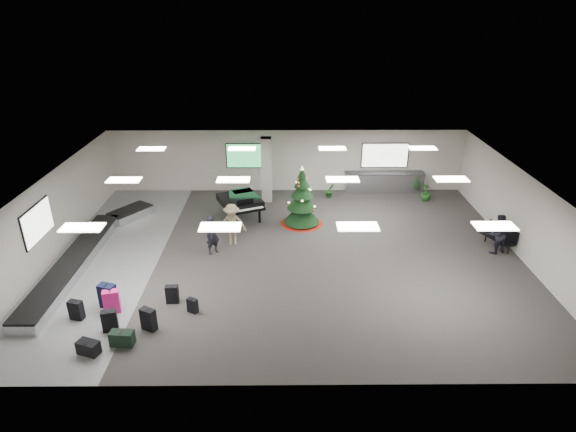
{
  "coord_description": "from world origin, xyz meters",
  "views": [
    {
      "loc": [
        -0.13,
        -16.59,
        9.19
      ],
      "look_at": [
        0.01,
        1.0,
        1.22
      ],
      "focal_mm": 30.0,
      "sensor_mm": 36.0,
      "label": 1
    }
  ],
  "objects_px": {
    "christmas_tree": "(302,204)",
    "grand_piano": "(240,201)",
    "bench": "(501,236)",
    "traveler_bench": "(498,234)",
    "service_counter": "(384,182)",
    "traveler_b": "(232,224)",
    "baggage_carousel": "(87,252)",
    "pink_suitcase": "(112,301)",
    "potted_plant_right": "(426,192)",
    "potted_plant_left": "(330,191)",
    "traveler_a": "(213,235)"
  },
  "relations": [
    {
      "from": "grand_piano",
      "to": "traveler_b",
      "type": "height_order",
      "value": "traveler_b"
    },
    {
      "from": "potted_plant_left",
      "to": "bench",
      "type": "bearing_deg",
      "value": -40.28
    },
    {
      "from": "service_counter",
      "to": "potted_plant_right",
      "type": "height_order",
      "value": "service_counter"
    },
    {
      "from": "traveler_a",
      "to": "bench",
      "type": "bearing_deg",
      "value": -37.43
    },
    {
      "from": "bench",
      "to": "potted_plant_right",
      "type": "distance_m",
      "value": 5.28
    },
    {
      "from": "bench",
      "to": "traveler_a",
      "type": "xyz_separation_m",
      "value": [
        -11.47,
        -0.36,
        0.28
      ]
    },
    {
      "from": "service_counter",
      "to": "traveler_b",
      "type": "bearing_deg",
      "value": -141.88
    },
    {
      "from": "grand_piano",
      "to": "bench",
      "type": "bearing_deg",
      "value": -38.41
    },
    {
      "from": "baggage_carousel",
      "to": "traveler_bench",
      "type": "distance_m",
      "value": 16.04
    },
    {
      "from": "service_counter",
      "to": "christmas_tree",
      "type": "bearing_deg",
      "value": -139.35
    },
    {
      "from": "potted_plant_left",
      "to": "baggage_carousel",
      "type": "bearing_deg",
      "value": -148.95
    },
    {
      "from": "pink_suitcase",
      "to": "potted_plant_right",
      "type": "distance_m",
      "value": 15.61
    },
    {
      "from": "christmas_tree",
      "to": "bench",
      "type": "xyz_separation_m",
      "value": [
        7.9,
        -2.36,
        -0.41
      ]
    },
    {
      "from": "service_counter",
      "to": "traveler_a",
      "type": "xyz_separation_m",
      "value": [
        -7.94,
        -6.47,
        0.25
      ]
    },
    {
      "from": "potted_plant_right",
      "to": "christmas_tree",
      "type": "bearing_deg",
      "value": -157.03
    },
    {
      "from": "baggage_carousel",
      "to": "traveler_bench",
      "type": "height_order",
      "value": "traveler_bench"
    },
    {
      "from": "bench",
      "to": "traveler_b",
      "type": "bearing_deg",
      "value": 153.15
    },
    {
      "from": "grand_piano",
      "to": "traveler_bench",
      "type": "distance_m",
      "value": 10.81
    },
    {
      "from": "pink_suitcase",
      "to": "grand_piano",
      "type": "relative_size",
      "value": 0.31
    },
    {
      "from": "bench",
      "to": "christmas_tree",
      "type": "bearing_deg",
      "value": 138.75
    },
    {
      "from": "baggage_carousel",
      "to": "potted_plant_right",
      "type": "xyz_separation_m",
      "value": [
        14.74,
        5.64,
        0.23
      ]
    },
    {
      "from": "service_counter",
      "to": "potted_plant_right",
      "type": "relative_size",
      "value": 4.62
    },
    {
      "from": "baggage_carousel",
      "to": "traveler_a",
      "type": "height_order",
      "value": "traveler_a"
    },
    {
      "from": "pink_suitcase",
      "to": "christmas_tree",
      "type": "height_order",
      "value": "christmas_tree"
    },
    {
      "from": "service_counter",
      "to": "traveler_a",
      "type": "height_order",
      "value": "traveler_a"
    },
    {
      "from": "potted_plant_left",
      "to": "potted_plant_right",
      "type": "height_order",
      "value": "potted_plant_right"
    },
    {
      "from": "pink_suitcase",
      "to": "christmas_tree",
      "type": "relative_size",
      "value": 0.3
    },
    {
      "from": "baggage_carousel",
      "to": "potted_plant_left",
      "type": "relative_size",
      "value": 12.7
    },
    {
      "from": "christmas_tree",
      "to": "baggage_carousel",
      "type": "bearing_deg",
      "value": -160.6
    },
    {
      "from": "christmas_tree",
      "to": "grand_piano",
      "type": "relative_size",
      "value": 1.04
    },
    {
      "from": "baggage_carousel",
      "to": "service_counter",
      "type": "xyz_separation_m",
      "value": [
        12.84,
        6.73,
        0.33
      ]
    },
    {
      "from": "christmas_tree",
      "to": "bench",
      "type": "height_order",
      "value": "christmas_tree"
    },
    {
      "from": "baggage_carousel",
      "to": "grand_piano",
      "type": "relative_size",
      "value": 3.71
    },
    {
      "from": "baggage_carousel",
      "to": "bench",
      "type": "relative_size",
      "value": 6.38
    },
    {
      "from": "christmas_tree",
      "to": "bench",
      "type": "distance_m",
      "value": 8.25
    },
    {
      "from": "service_counter",
      "to": "christmas_tree",
      "type": "height_order",
      "value": "christmas_tree"
    },
    {
      "from": "baggage_carousel",
      "to": "traveler_b",
      "type": "distance_m",
      "value": 5.73
    },
    {
      "from": "traveler_a",
      "to": "traveler_b",
      "type": "height_order",
      "value": "traveler_b"
    },
    {
      "from": "baggage_carousel",
      "to": "grand_piano",
      "type": "distance_m",
      "value": 6.72
    },
    {
      "from": "pink_suitcase",
      "to": "potted_plant_right",
      "type": "xyz_separation_m",
      "value": [
        12.55,
        9.29,
        0.05
      ]
    },
    {
      "from": "traveler_bench",
      "to": "potted_plant_left",
      "type": "relative_size",
      "value": 2.12
    },
    {
      "from": "traveler_bench",
      "to": "potted_plant_right",
      "type": "height_order",
      "value": "traveler_bench"
    },
    {
      "from": "potted_plant_left",
      "to": "christmas_tree",
      "type": "bearing_deg",
      "value": -116.7
    },
    {
      "from": "traveler_a",
      "to": "potted_plant_right",
      "type": "relative_size",
      "value": 1.82
    },
    {
      "from": "baggage_carousel",
      "to": "traveler_b",
      "type": "xyz_separation_m",
      "value": [
        5.59,
        1.04,
        0.66
      ]
    },
    {
      "from": "pink_suitcase",
      "to": "baggage_carousel",
      "type": "bearing_deg",
      "value": 107.07
    },
    {
      "from": "baggage_carousel",
      "to": "traveler_bench",
      "type": "relative_size",
      "value": 5.98
    },
    {
      "from": "bench",
      "to": "traveler_b",
      "type": "height_order",
      "value": "traveler_b"
    },
    {
      "from": "grand_piano",
      "to": "christmas_tree",
      "type": "bearing_deg",
      "value": -33.41
    },
    {
      "from": "traveler_a",
      "to": "potted_plant_right",
      "type": "distance_m",
      "value": 11.22
    }
  ]
}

